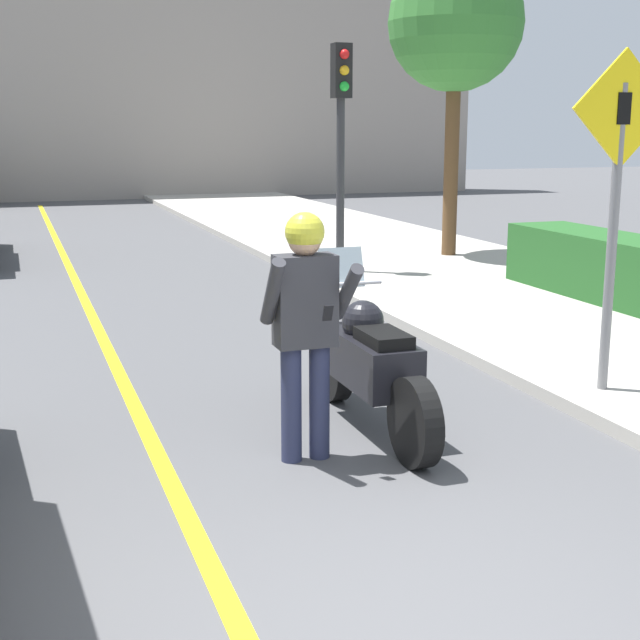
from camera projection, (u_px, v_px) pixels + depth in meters
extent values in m
cube|color=yellow|center=(106.00, 346.00, 9.20)|extent=(0.12, 36.00, 0.01)
cube|color=gray|center=(49.00, 57.00, 26.94)|extent=(28.00, 1.20, 8.58)
cylinder|color=black|center=(415.00, 422.00, 5.89)|extent=(0.14, 0.61, 0.61)
cylinder|color=black|center=(333.00, 364.00, 7.34)|extent=(0.14, 0.61, 0.61)
cube|color=black|center=(370.00, 360.00, 6.56)|extent=(0.40, 1.08, 0.36)
sphere|color=black|center=(363.00, 322.00, 6.65)|extent=(0.32, 0.32, 0.32)
cube|color=black|center=(384.00, 338.00, 6.29)|extent=(0.28, 0.48, 0.10)
cylinder|color=silver|center=(344.00, 284.00, 6.96)|extent=(0.62, 0.03, 0.03)
cube|color=silver|center=(341.00, 268.00, 7.00)|extent=(0.36, 0.12, 0.31)
cylinder|color=#282D4C|center=(291.00, 404.00, 5.97)|extent=(0.14, 0.14, 0.80)
cylinder|color=#282D4C|center=(319.00, 401.00, 6.03)|extent=(0.14, 0.14, 0.80)
cube|color=#333338|center=(305.00, 301.00, 5.85)|extent=(0.40, 0.22, 0.61)
cylinder|color=#333338|center=(273.00, 292.00, 5.66)|extent=(0.09, 0.37, 0.48)
cylinder|color=#333338|center=(347.00, 292.00, 5.81)|extent=(0.09, 0.43, 0.43)
sphere|color=tan|center=(305.00, 240.00, 5.76)|extent=(0.22, 0.22, 0.22)
sphere|color=gold|center=(305.00, 232.00, 5.75)|extent=(0.26, 0.26, 0.26)
cube|color=black|center=(328.00, 313.00, 5.62)|extent=(0.06, 0.05, 0.11)
cylinder|color=slate|center=(612.00, 241.00, 7.06)|extent=(0.08, 0.08, 2.43)
cube|color=yellow|center=(623.00, 109.00, 6.83)|extent=(0.91, 0.02, 0.91)
cube|color=black|center=(624.00, 109.00, 6.81)|extent=(0.12, 0.01, 0.24)
cylinder|color=#2D2D30|center=(340.00, 160.00, 12.99)|extent=(0.12, 0.12, 3.27)
cube|color=black|center=(341.00, 71.00, 12.70)|extent=(0.26, 0.22, 0.76)
sphere|color=red|center=(344.00, 54.00, 12.55)|extent=(0.14, 0.14, 0.14)
sphere|color=gold|center=(344.00, 70.00, 12.59)|extent=(0.14, 0.14, 0.14)
sphere|color=green|center=(344.00, 86.00, 12.64)|extent=(0.14, 0.14, 0.14)
cylinder|color=brown|center=(451.00, 165.00, 14.72)|extent=(0.24, 0.24, 2.98)
sphere|color=#387A33|center=(456.00, 22.00, 14.24)|extent=(2.19, 2.19, 2.19)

